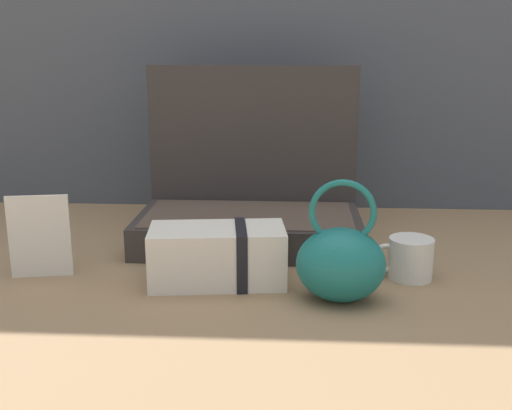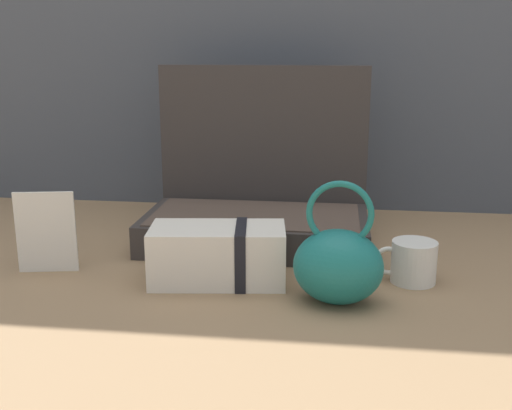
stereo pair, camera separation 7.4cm
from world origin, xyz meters
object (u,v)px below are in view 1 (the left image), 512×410
Objects in this scene: cream_toiletry_bag at (219,255)px; info_card_left at (40,237)px; coffee_mug at (409,258)px; teal_pouch_handbag at (341,262)px; open_suitcase at (250,202)px.

info_card_left is at bearing 178.40° from cream_toiletry_bag.
info_card_left is at bearing -177.25° from coffee_mug.
cream_toiletry_bag is at bearing 161.97° from teal_pouch_handbag.
open_suitcase reaches higher than coffee_mug.
open_suitcase reaches higher than cream_toiletry_bag.
coffee_mug is at bearing 39.45° from teal_pouch_handbag.
info_card_left reaches higher than cream_toiletry_bag.
open_suitcase is 2.26× the size of teal_pouch_handbag.
teal_pouch_handbag is 0.19m from coffee_mug.
teal_pouch_handbag is (0.18, -0.34, -0.02)m from open_suitcase.
coffee_mug is at bearing 6.89° from cream_toiletry_bag.
open_suitcase is 4.18× the size of coffee_mug.
info_card_left is (-0.35, 0.01, 0.03)m from cream_toiletry_bag.
teal_pouch_handbag is 0.82× the size of cream_toiletry_bag.
teal_pouch_handbag is at bearing -18.03° from cream_toiletry_bag.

